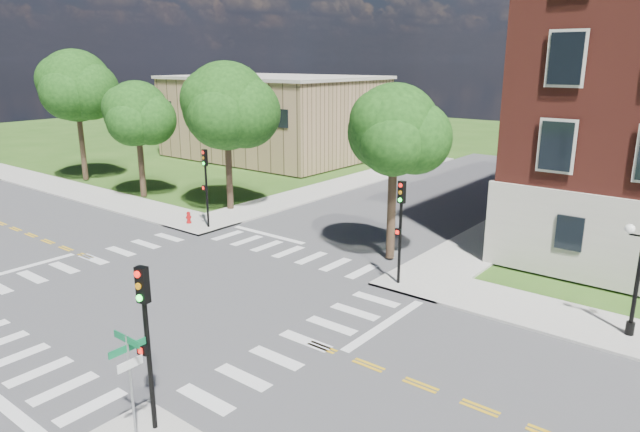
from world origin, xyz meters
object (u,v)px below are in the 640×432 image
Objects in this scene: traffic_signal_nw at (206,178)px; street_sign_pole at (130,367)px; fire_hydrant at (189,218)px; twin_lamp_west at (638,274)px; traffic_signal_se at (146,328)px; traffic_signal_ne at (401,219)px.

traffic_signal_nw reaches higher than street_sign_pole.
traffic_signal_nw is 3.17m from fire_hydrant.
street_sign_pole is at bearing -121.41° from twin_lamp_west.
twin_lamp_west reaches higher than fire_hydrant.
twin_lamp_west is at bearing 0.81° from traffic_signal_nw.
traffic_signal_nw is at bearing -179.19° from twin_lamp_west.
traffic_signal_se is 13.54m from traffic_signal_ne.
traffic_signal_nw is 23.35m from twin_lamp_west.
twin_lamp_west is (9.28, 14.50, -0.66)m from traffic_signal_se.
twin_lamp_west is at bearing 1.22° from fire_hydrant.
traffic_signal_ne is 1.00× the size of traffic_signal_nw.
traffic_signal_se is 1.13× the size of twin_lamp_west.
traffic_signal_se is 1.00× the size of traffic_signal_nw.
fire_hydrant is at bearing -178.78° from twin_lamp_west.
traffic_signal_se reaches higher than fire_hydrant.
fire_hydrant is (-15.71, 14.58, -1.84)m from street_sign_pole.
traffic_signal_ne is at bearing 90.91° from street_sign_pole.
traffic_signal_nw is 1.55× the size of street_sign_pole.
traffic_signal_nw is 6.40× the size of fire_hydrant.
street_sign_pole is 21.52m from fire_hydrant.
traffic_signal_ne is 13.90m from traffic_signal_nw.
twin_lamp_west is (9.46, 0.96, -0.66)m from traffic_signal_ne.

